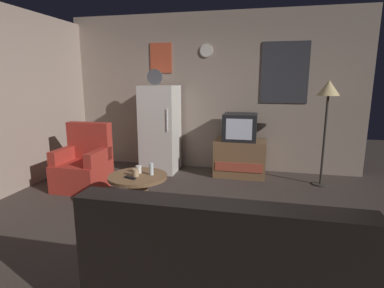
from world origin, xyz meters
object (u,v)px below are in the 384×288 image
standing_lamp (328,96)px  wine_glass (151,169)px  remote_control (130,178)px  couch (221,276)px  mug_ceramic_white (139,169)px  fridge (160,129)px  tv_stand (240,158)px  mug_ceramic_tan (136,173)px  armchair (84,165)px  crt_tv (240,127)px  coffee_table (138,193)px

standing_lamp → wine_glass: standing_lamp is taller
remote_control → couch: (1.27, -1.39, -0.15)m
mug_ceramic_white → fridge: bearing=98.9°
tv_stand → remote_control: (-1.15, -1.86, 0.16)m
standing_lamp → wine_glass: 2.78m
standing_lamp → mug_ceramic_tan: size_ratio=17.67×
tv_stand → wine_glass: bearing=-119.9°
mug_ceramic_tan → armchair: 1.30m
crt_tv → standing_lamp: size_ratio=0.34×
remote_control → armchair: size_ratio=0.16×
remote_control → standing_lamp: bearing=55.0°
wine_glass → armchair: size_ratio=0.16×
coffee_table → mug_ceramic_tan: mug_ceramic_tan is taller
fridge → remote_control: fridge is taller
mug_ceramic_white → standing_lamp: bearing=30.5°
wine_glass → remote_control: 0.28m
tv_stand → armchair: armchair is taller
fridge → mug_ceramic_tan: fridge is taller
standing_lamp → remote_control: (-2.41, -1.66, -0.89)m
crt_tv → remote_control: (-1.14, -1.86, -0.37)m
wine_glass → couch: 1.93m
fridge → armchair: size_ratio=1.84×
mug_ceramic_tan → armchair: armchair is taller
crt_tv → armchair: (-2.22, -1.11, -0.49)m
tv_stand → remote_control: 2.19m
couch → crt_tv: bearing=92.3°
mug_ceramic_tan → remote_control: size_ratio=0.60×
fridge → tv_stand: 1.46m
crt_tv → mug_ceramic_white: crt_tv is taller
crt_tv → remote_control: 2.21m
crt_tv → couch: size_ratio=0.32×
remote_control → armchair: 1.33m
tv_stand → mug_ceramic_white: size_ratio=9.33×
wine_glass → mug_ceramic_white: (-0.18, 0.04, -0.03)m
tv_stand → crt_tv: crt_tv is taller
tv_stand → armchair: 2.50m
crt_tv → wine_glass: crt_tv is taller
couch → mug_ceramic_tan: bearing=129.9°
tv_stand → wine_glass: size_ratio=5.60×
crt_tv → remote_control: bearing=-121.4°
standing_lamp → remote_control: 3.06m
tv_stand → mug_ceramic_tan: (-1.12, -1.76, 0.19)m
tv_stand → remote_control: size_ratio=5.60×
fridge → standing_lamp: bearing=-3.8°
coffee_table → couch: size_ratio=0.42×
fridge → mug_ceramic_white: bearing=-81.1°
crt_tv → wine_glass: size_ratio=3.60×
wine_glass → armchair: (-1.28, 0.55, -0.19)m
fridge → coffee_table: bearing=-80.7°
fridge → mug_ceramic_white: 1.63m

